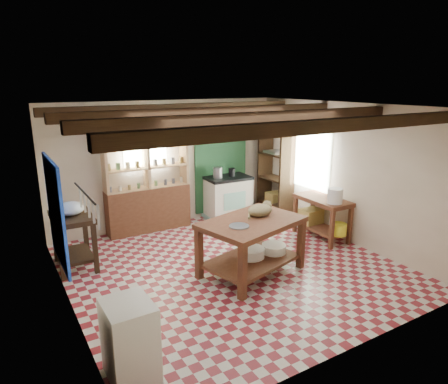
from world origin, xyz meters
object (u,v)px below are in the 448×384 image
cat (260,210)px  prep_table (74,241)px  work_table (251,247)px  right_counter (322,218)px  white_cabinet (130,340)px  stove (228,197)px

cat → prep_table: bearing=125.0°
work_table → right_counter: size_ratio=1.38×
work_table → white_cabinet: size_ratio=1.86×
white_cabinet → cat: 3.02m
work_table → right_counter: 2.08m
cat → white_cabinet: bearing=-176.3°
stove → prep_table: stove is taller
prep_table → white_cabinet: (-0.02, -2.93, -0.03)m
work_table → stove: (1.07, 2.49, 0.03)m
right_counter → white_cabinet: bearing=-156.7°
stove → cat: cat is taller
prep_table → right_counter: prep_table is taller
prep_table → work_table: bearing=-33.1°
cat → work_table: bearing=-178.7°
prep_table → white_cabinet: size_ratio=1.08×
white_cabinet → right_counter: (4.40, 1.83, -0.02)m
stove → right_counter: stove is taller
prep_table → white_cabinet: prep_table is taller
stove → white_cabinet: 5.13m
white_cabinet → stove: bearing=47.0°
stove → cat: bearing=-107.0°
work_table → white_cabinet: bearing=-166.1°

